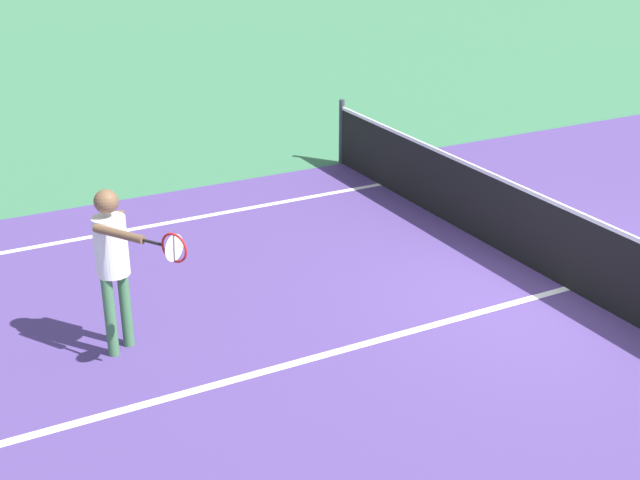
{
  "coord_description": "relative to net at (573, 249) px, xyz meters",
  "views": [
    {
      "loc": [
        6.37,
        -6.61,
        4.32
      ],
      "look_at": [
        -0.53,
        -2.96,
        1.0
      ],
      "focal_mm": 47.32,
      "sensor_mm": 36.0,
      "label": 1
    }
  ],
  "objects": [
    {
      "name": "line_center_service",
      "position": [
        0.0,
        -3.2,
        -0.49
      ],
      "size": [
        0.1,
        6.4,
        0.01
      ],
      "primitive_type": "cube",
      "color": "white",
      "rests_on": "ground_plane"
    },
    {
      "name": "net",
      "position": [
        0.0,
        0.0,
        0.0
      ],
      "size": [
        10.8,
        0.09,
        1.07
      ],
      "color": "#33383D",
      "rests_on": "ground_plane"
    },
    {
      "name": "player_near",
      "position": [
        -1.02,
        -4.92,
        0.57
      ],
      "size": [
        1.15,
        0.63,
        1.7
      ],
      "color": "#3F7247",
      "rests_on": "ground_plane"
    },
    {
      "name": "court_surface_inbounds",
      "position": [
        0.0,
        0.0,
        -0.49
      ],
      "size": [
        10.62,
        24.4,
        0.0
      ],
      "primitive_type": "cube",
      "color": "#4C387A",
      "rests_on": "ground_plane"
    },
    {
      "name": "ground_plane",
      "position": [
        0.0,
        0.0,
        -0.49
      ],
      "size": [
        60.0,
        60.0,
        0.0
      ],
      "primitive_type": "plane",
      "color": "#38724C"
    }
  ]
}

